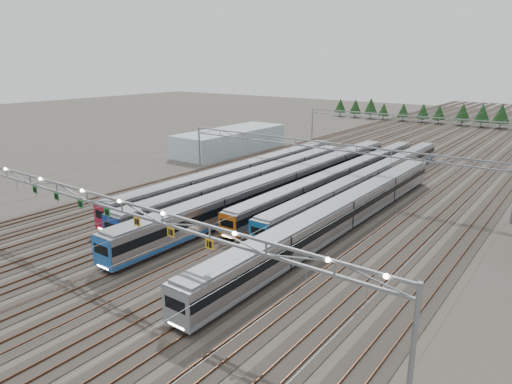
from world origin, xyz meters
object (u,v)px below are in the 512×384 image
Objects in this scene: train_a at (244,174)px; train_c at (288,183)px; train_e at (370,179)px; west_shed at (231,141)px; train_d at (342,176)px; train_b at (253,182)px; train_f at (342,214)px; gantry_far at (415,122)px; gantry_mid at (324,151)px; gantry_near at (121,209)px.

train_a is 9.00m from train_c.
west_shed is (-39.81, 12.42, 0.56)m from train_e.
train_d is at bearing -20.80° from west_shed.
train_b is 0.93× the size of train_f.
train_a is at bearing -102.20° from gantry_far.
train_d is at bearing 116.24° from train_f.
train_c reaches higher than train_e.
train_a is at bearing 158.84° from train_f.
gantry_far reaches higher than train_b.
train_c is 1.14× the size of train_d.
train_f is at bearing -76.84° from train_e.
gantry_mid is at bearing -90.00° from gantry_far.
train_a is at bearing -147.99° from gantry_mid.
train_c is at bearing -114.67° from train_d.
train_d is 5.57m from gantry_mid.
train_d is 37.77m from west_shed.
train_e is (18.00, 10.54, -0.23)m from train_a.
train_f is at bearing 65.13° from gantry_near.
west_shed is at bearing -138.66° from gantry_far.
train_f is (9.00, -18.26, 0.25)m from train_d.
gantry_mid is (-11.25, 15.74, 4.18)m from train_f.
west_shed is at bearing 159.20° from train_d.
train_e is at bearing -17.33° from west_shed.
train_f is 54.46m from west_shed.
train_e is (4.50, 0.99, 0.02)m from train_d.
west_shed is at bearing 120.50° from gantry_near.
train_e is 2.06× the size of west_shed.
gantry_near is (-2.30, -42.63, 5.13)m from train_d.
train_c is 1.19× the size of train_f.
gantry_near is (11.20, -33.09, 4.88)m from train_a.
train_d is 2.00× the size of west_shed.
train_f is (22.50, -8.71, -0.01)m from train_a.
train_f is (13.50, -8.46, -0.02)m from train_c.
gantry_near is (6.70, -29.72, 4.86)m from train_b.
train_f is 1.01× the size of gantry_far.
train_c is (4.50, 3.12, -0.01)m from train_b.
west_shed is (-21.81, 22.96, 0.33)m from train_a.
train_b is 30.85m from gantry_near.
gantry_mid is (11.25, 7.03, 4.18)m from train_a.
gantry_far is at bearing 77.80° from train_a.
train_e is 1.10× the size of gantry_mid.
train_d is 4.61m from train_e.
train_c is at bearing -107.17° from gantry_mid.
train_a reaches higher than train_f.
train_a is 16.54m from train_d.
train_f is 1.01× the size of gantry_near.
train_e is 1.10× the size of gantry_far.
train_a is 1.05× the size of train_b.
train_c is at bearing -92.46° from gantry_far.
train_b reaches higher than train_e.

